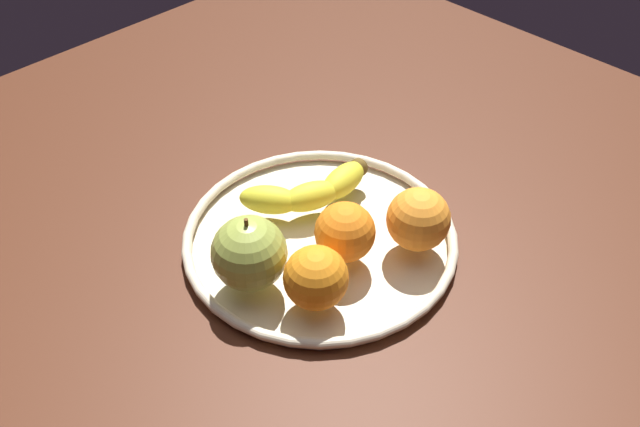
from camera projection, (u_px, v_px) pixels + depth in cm
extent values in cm
cube|color=#452011|center=(320.00, 255.00, 83.84)|extent=(125.73, 125.73, 4.00)
cylinder|color=beige|center=(320.00, 241.00, 82.29)|extent=(31.28, 31.28, 0.60)
torus|color=beige|center=(320.00, 236.00, 81.68)|extent=(32.58, 32.58, 1.20)
ellipsoid|color=yellow|center=(270.00, 200.00, 82.92)|extent=(7.30, 8.01, 3.50)
ellipsoid|color=yellow|center=(311.00, 196.00, 83.39)|extent=(8.19, 6.10, 3.50)
ellipsoid|color=yellow|center=(343.00, 180.00, 85.60)|extent=(7.77, 4.34, 3.50)
ellipsoid|color=brown|center=(359.00, 167.00, 87.53)|extent=(2.27, 2.67, 2.45)
sphere|color=#97A744|center=(247.00, 251.00, 73.20)|extent=(8.23, 8.23, 8.23)
cylinder|color=#593819|center=(244.00, 222.00, 70.29)|extent=(0.44, 0.44, 1.20)
sphere|color=orange|center=(418.00, 219.00, 77.57)|extent=(7.31, 7.31, 7.31)
sphere|color=orange|center=(345.00, 232.00, 76.35)|extent=(6.87, 6.87, 6.87)
sphere|color=orange|center=(316.00, 278.00, 71.30)|extent=(6.91, 6.91, 6.91)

